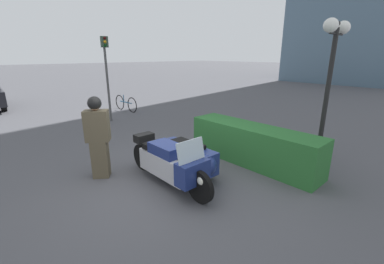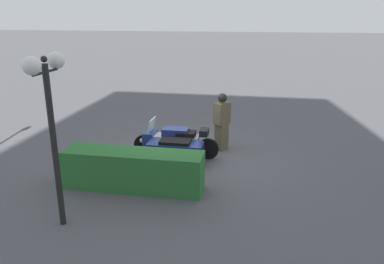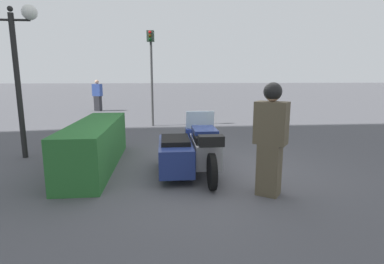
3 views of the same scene
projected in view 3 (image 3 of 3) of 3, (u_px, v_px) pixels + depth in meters
ground_plane at (208, 175)px, 5.81m from camera, size 160.00×160.00×0.00m
police_motorcycle at (189, 149)px, 5.97m from camera, size 2.58×1.22×1.15m
officer_rider at (271, 137)px, 4.70m from camera, size 0.53×0.57×1.80m
hedge_bush_curbside at (96, 145)px, 6.29m from camera, size 3.41×0.82×0.95m
twin_lamp_post at (13, 42)px, 6.61m from camera, size 0.33×1.13×3.43m
traffic_light_near at (151, 65)px, 11.15m from camera, size 0.22×0.28×3.54m
pedestrian_bystander at (98, 95)px, 16.48m from camera, size 0.44×0.55×1.70m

